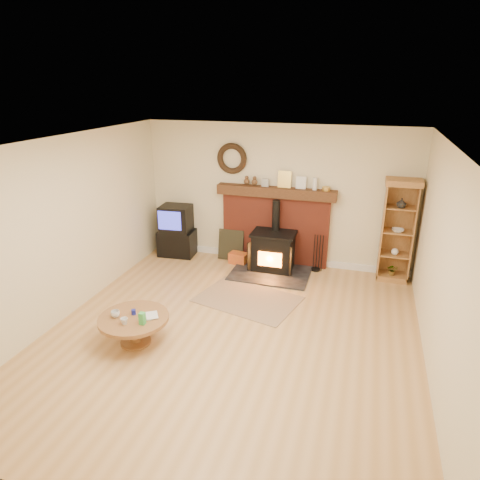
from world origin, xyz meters
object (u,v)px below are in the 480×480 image
(tv_unit, at_px, (177,232))
(coffee_table, at_px, (134,322))
(wood_stove, at_px, (273,252))
(curio_cabinet, at_px, (397,231))

(tv_unit, height_order, coffee_table, tv_unit)
(wood_stove, xyz_separation_m, curio_cabinet, (2.09, 0.28, 0.54))
(tv_unit, height_order, curio_cabinet, curio_cabinet)
(wood_stove, distance_m, curio_cabinet, 2.18)
(curio_cabinet, bearing_deg, wood_stove, -172.42)
(wood_stove, xyz_separation_m, coffee_table, (-1.23, -2.82, -0.03))
(wood_stove, height_order, tv_unit, wood_stove)
(curio_cabinet, bearing_deg, coffee_table, -137.05)
(curio_cabinet, bearing_deg, tv_unit, -178.82)
(wood_stove, relative_size, tv_unit, 1.37)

